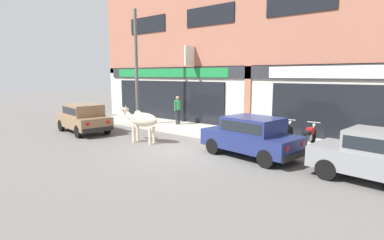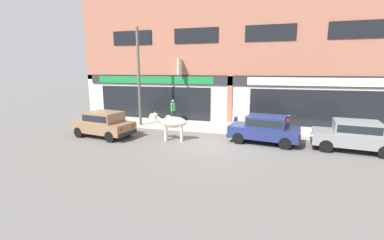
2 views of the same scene
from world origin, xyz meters
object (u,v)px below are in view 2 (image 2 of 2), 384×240
Objects in this scene: car_2 at (354,134)px; motorcycle_3 at (287,125)px; motorcycle_0 at (236,122)px; utility_pole at (139,77)px; car_1 at (103,123)px; cow at (172,122)px; car_0 at (265,128)px; motorcycle_1 at (252,123)px; motorcycle_2 at (268,124)px; pedestrian at (173,108)px.

car_2 is 2.06× the size of motorcycle_3.
motorcycle_0 is 6.88m from utility_pole.
utility_pole is (0.83, 2.90, 2.49)m from car_1.
cow is 0.34× the size of utility_pole.
motorcycle_0 is at bearing 179.58° from motorcycle_3.
motorcycle_3 is (3.03, -0.02, 0.00)m from motorcycle_0.
car_0 is at bearing 176.77° from car_2.
utility_pole is at bearing -173.61° from motorcycle_1.
car_2 is 12.48m from utility_pole.
car_0 is 2.08× the size of motorcycle_2.
motorcycle_2 and motorcycle_3 have the same top height.
car_2 is (12.91, 1.04, 0.00)m from car_1.
cow is 1.18× the size of motorcycle_1.
cow is 4.70m from utility_pole.
car_0 is 8.56m from utility_pole.
motorcycle_2 is (4.99, 3.41, -0.46)m from cow.
car_0 is at bearing 10.79° from cow.
pedestrian reaches higher than motorcycle_3.
utility_pole reaches higher than cow.
car_1 is 7.99m from motorcycle_0.
motorcycle_3 is at bearing 62.76° from car_0.
utility_pole is (-1.81, -1.39, 2.17)m from pedestrian.
cow is at bearing -169.21° from car_0.
car_1 is 8.91m from motorcycle_1.
motorcycle_0 is 1.13× the size of pedestrian.
car_1 reaches higher than motorcycle_2.
motorcycle_0 is (-1.79, 2.45, -0.27)m from car_0.
motorcycle_1 is at bearing 24.62° from car_1.
utility_pole is (-8.03, 1.63, 2.49)m from car_0.
motorcycle_1 is at bearing 150.98° from car_2.
motorcycle_0 is 1.00× the size of motorcycle_2.
car_2 is 3.87m from motorcycle_3.
car_0 is at bearing 8.16° from car_1.
car_2 reaches higher than motorcycle_1.
car_2 is at bearing -17.52° from pedestrian.
motorcycle_1 is at bearing 107.19° from car_0.
cow is at bearing 4.98° from car_1.
pedestrian is 0.25× the size of utility_pole.
car_2 is 10.78m from pedestrian.
car_0 and car_1 have the same top height.
utility_pole is at bearing -142.46° from pedestrian.
motorcycle_2 is (0.18, 2.50, -0.27)m from car_0.
pedestrian is (-5.46, 0.57, 0.60)m from motorcycle_1.
car_1 reaches higher than motorcycle_1.
car_2 is 0.59× the size of utility_pole.
car_2 reaches higher than motorcycle_2.
motorcycle_0 is (7.07, 3.72, -0.27)m from car_1.
motorcycle_0 and motorcycle_3 have the same top height.
utility_pole is (-9.28, -0.80, 2.77)m from motorcycle_3.
cow is 4.18m from pedestrian.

